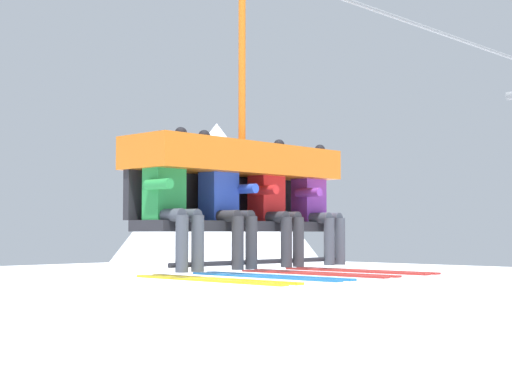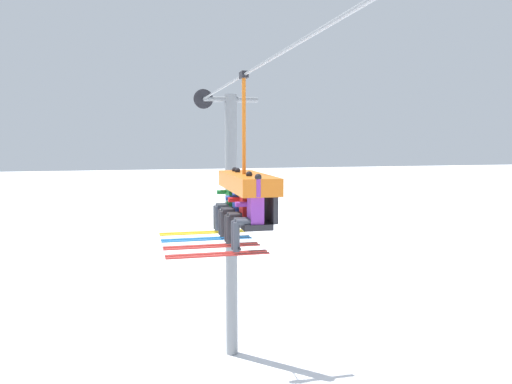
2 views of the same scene
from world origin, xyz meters
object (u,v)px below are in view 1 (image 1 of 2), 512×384
Objects in this scene: skier_green at (174,199)px; skier_red at (276,203)px; skier_blue at (227,201)px; skier_purple at (318,204)px; chairlift_chair at (237,173)px.

skier_green is 1.31m from skier_red.
skier_purple is (1.32, 0.00, 0.00)m from skier_blue.
skier_green is 1.97m from skier_purple.
chairlift_chair reaches higher than skier_green.
skier_blue is 1.00× the size of skier_red.
chairlift_chair is 1.76× the size of skier_green.
skier_purple is (0.66, 0.00, 0.00)m from skier_red.
skier_green is 1.00× the size of skier_red.
skier_green is at bearing 180.00° from skier_purple.
skier_green is (-0.98, -0.21, -0.28)m from chairlift_chair.
skier_green and skier_blue have the same top height.
chairlift_chair is 1.76× the size of skier_red.
skier_red is (0.33, -0.21, -0.28)m from chairlift_chair.
skier_blue is at bearing -147.13° from chairlift_chair.
skier_green is at bearing -167.68° from chairlift_chair.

